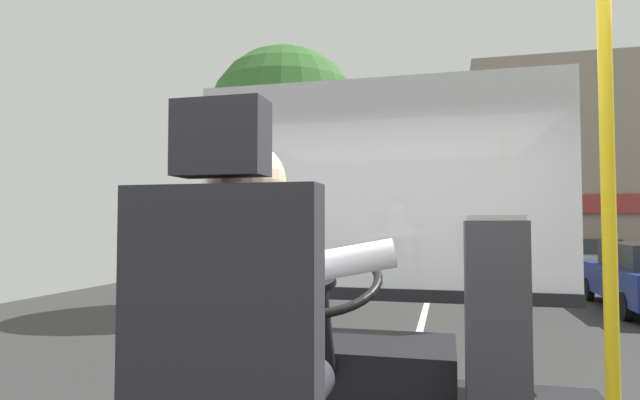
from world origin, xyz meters
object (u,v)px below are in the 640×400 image
Objects in this scene: bus_driver at (252,322)px; parked_car_silver at (585,258)px; parked_car_charcoal at (554,248)px; handrail_pole at (609,225)px; fare_box at (497,344)px; steering_console at (340,377)px.

bus_driver is 0.20× the size of parked_car_silver.
parked_car_charcoal is (4.84, 22.40, -0.79)m from bus_driver.
handrail_pole reaches higher than parked_car_silver.
fare_box is 21.97m from parked_car_charcoal.
bus_driver is at bearing -129.98° from fare_box.
handrail_pole reaches higher than fare_box.
fare_box is (-0.32, 0.34, -0.47)m from handrail_pole.
handrail_pole is at bearing -34.30° from steering_console.
handrail_pole is 0.66m from fare_box.
bus_driver is 22.93m from parked_car_charcoal.
steering_console is (0.00, 1.19, -0.48)m from bus_driver.
parked_car_silver is at bearing -91.03° from parked_car_charcoal.
steering_console is 21.76m from parked_car_charcoal.
steering_console is at bearing 153.08° from fare_box.
steering_console is 0.83m from fare_box.
steering_console reaches higher than parked_car_silver.
parked_car_silver is at bearing 74.30° from bus_driver.
fare_box reaches higher than steering_console.
steering_console reaches higher than parked_car_charcoal.
parked_car_silver is (3.72, 16.37, -1.08)m from handrail_pole.
steering_console is 1.44m from handrail_pole.
steering_console is 16.38m from parked_car_silver.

